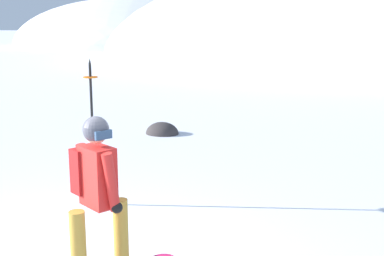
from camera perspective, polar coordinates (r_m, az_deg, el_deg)
ridge_peak_main at (r=39.72m, az=20.78°, el=7.40°), size 41.74×37.56×14.41m
ridge_peak_far at (r=58.47m, az=-7.37°, el=9.24°), size 26.23×23.60×10.82m
snowboarder_main at (r=4.92m, az=-10.80°, el=-7.77°), size 0.95×1.69×1.71m
piste_marker_near at (r=7.09m, az=-11.33°, el=0.53°), size 0.20×0.20×2.09m
rock_dark at (r=11.81m, az=-3.42°, el=-0.66°), size 0.80×0.68×0.56m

